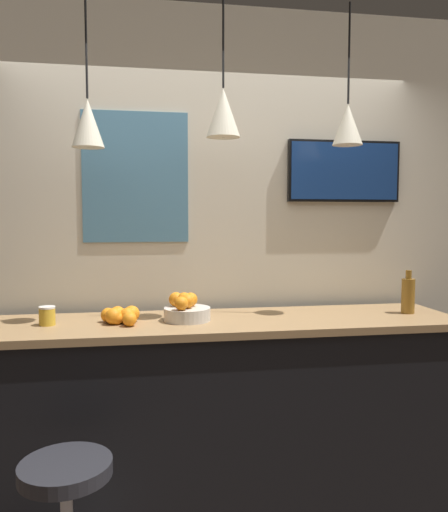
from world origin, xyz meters
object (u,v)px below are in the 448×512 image
at_px(spread_jar, 47,316).
at_px(mounted_tv, 344,171).
at_px(fruit_bowl, 186,309).
at_px(bar_stool, 67,510).
at_px(juice_bottle, 408,295).

bearing_deg(spread_jar, mounted_tv, 12.08).
bearing_deg(mounted_tv, spread_jar, -167.92).
bearing_deg(fruit_bowl, bar_stool, -129.33).
height_order(juice_bottle, spread_jar, juice_bottle).
relative_size(bar_stool, fruit_bowl, 2.49).
xyz_separation_m(juice_bottle, spread_jar, (-2.03, 0.00, -0.06)).
height_order(bar_stool, mounted_tv, mounted_tv).
relative_size(fruit_bowl, mounted_tv, 0.34).
relative_size(bar_stool, mounted_tv, 0.85).
xyz_separation_m(fruit_bowl, spread_jar, (-0.72, -0.00, -0.01)).
bearing_deg(juice_bottle, bar_stool, -160.20).
xyz_separation_m(fruit_bowl, juice_bottle, (1.30, -0.00, 0.05)).
bearing_deg(juice_bottle, fruit_bowl, 179.91).
height_order(spread_jar, mounted_tv, mounted_tv).
xyz_separation_m(bar_stool, fruit_bowl, (0.55, 0.67, 0.68)).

